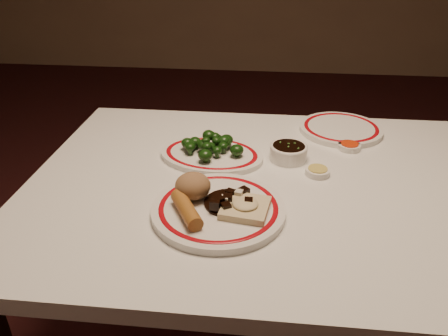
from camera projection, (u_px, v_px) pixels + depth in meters
dining_table at (263, 211)px, 1.15m from camera, size 1.20×0.90×0.75m
main_plate at (218, 209)px, 0.98m from camera, size 0.39×0.39×0.02m
rice_mound at (193, 186)px, 0.99m from camera, size 0.08×0.08×0.06m
spring_roll at (186, 209)px, 0.93m from camera, size 0.09×0.13×0.03m
fried_wonton at (245, 207)px, 0.95m from camera, size 0.11×0.11×0.03m
stirfry_heap at (229, 201)px, 0.97m from camera, size 0.11×0.11×0.03m
broccoli_plate at (211, 155)px, 1.21m from camera, size 0.33×0.29×0.02m
broccoli_pile at (211, 144)px, 1.21m from camera, size 0.18×0.15×0.05m
soy_bowl at (288, 153)px, 1.20m from camera, size 0.10×0.10×0.04m
sweet_sour_dish at (349, 146)px, 1.26m from camera, size 0.06×0.06×0.02m
mustard_dish at (317, 171)px, 1.13m from camera, size 0.06×0.06×0.02m
far_plate at (341, 129)px, 1.37m from camera, size 0.33×0.33×0.02m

